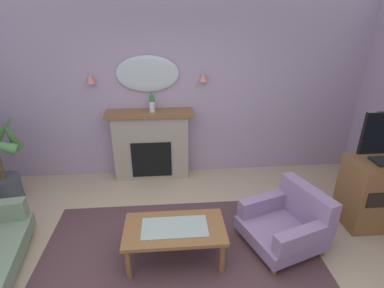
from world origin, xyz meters
The scene contains 11 objects.
floor centered at (0.00, 0.00, -0.05)m, with size 7.22×5.87×0.10m, color tan.
wall_back centered at (0.00, 2.49, 1.41)m, with size 7.22×0.10×2.81m, color #9E8CA8.
patterned_rug centered at (0.00, 0.20, 0.01)m, with size 3.20×2.40×0.01m, color #4C3338.
fireplace centered at (-0.38, 2.26, 0.57)m, with size 1.36×0.36×1.16m.
mantel_vase_left centered at (-0.33, 2.24, 1.34)m, with size 0.10×0.10×0.33m.
wall_mirror centered at (-0.38, 2.41, 1.71)m, with size 0.96×0.06×0.56m, color #B2BCC6.
wall_sconce_left centered at (-1.23, 2.36, 1.66)m, with size 0.14×0.14×0.14m, color #D17066.
wall_sconce_right centered at (0.47, 2.36, 1.66)m, with size 0.14×0.14×0.14m, color #D17066.
coffee_table centered at (-0.06, 0.36, 0.38)m, with size 1.10×0.60×0.45m.
armchair_near_fireplace centered at (1.29, 0.52, 0.31)m, with size 1.04×1.02×0.71m.
tv_cabinet centered at (2.56, 0.81, 0.45)m, with size 0.80×0.57×0.90m.
Camera 1 is at (-0.08, -2.24, 2.58)m, focal length 27.96 mm.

